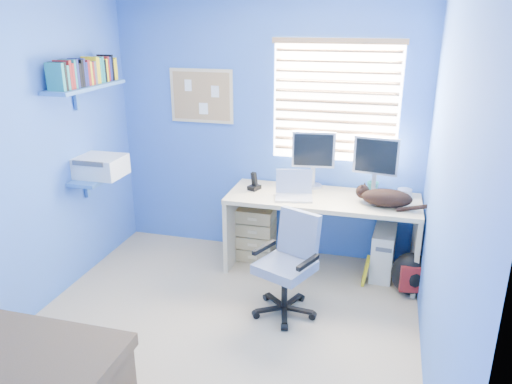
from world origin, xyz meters
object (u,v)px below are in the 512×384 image
(desk, at_px, (321,234))
(office_chair, at_px, (288,277))
(tower_pc, at_px, (383,252))
(cat, at_px, (387,198))
(laptop, at_px, (294,187))

(desk, relative_size, office_chair, 2.08)
(tower_pc, relative_size, office_chair, 0.54)
(desk, height_order, cat, cat)
(laptop, distance_m, tower_pc, 1.04)
(office_chair, bearing_deg, cat, 43.31)
(cat, relative_size, office_chair, 0.51)
(laptop, distance_m, office_chair, 0.86)
(office_chair, bearing_deg, desk, 78.40)
(laptop, bearing_deg, desk, 11.81)
(desk, relative_size, tower_pc, 3.84)
(tower_pc, bearing_deg, laptop, -165.03)
(laptop, bearing_deg, office_chair, -93.45)
(tower_pc, distance_m, office_chair, 1.11)
(desk, xyz_separation_m, tower_pc, (0.57, 0.06, -0.14))
(desk, relative_size, laptop, 5.23)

